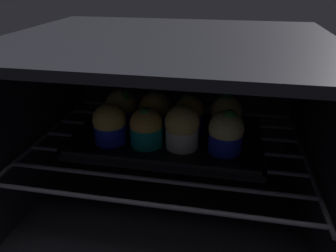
{
  "coord_description": "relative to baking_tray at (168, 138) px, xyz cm",
  "views": [
    {
      "loc": [
        10.8,
        -34.12,
        45.84
      ],
      "look_at": [
        0.0,
        22.59,
        17.57
      ],
      "focal_mm": 33.79,
      "sensor_mm": 36.0,
      "label": 1
    }
  ],
  "objects": [
    {
      "name": "oven_cavity",
      "position": [
        0.0,
        3.65,
        2.3
      ],
      "size": [
        59.0,
        47.0,
        37.0
      ],
      "color": "black",
      "rests_on": "ground"
    },
    {
      "name": "oven_rack",
      "position": [
        0.0,
        -0.59,
        -1.1
      ],
      "size": [
        54.8,
        42.0,
        0.8
      ],
      "color": "#51515B",
      "rests_on": "oven_cavity"
    },
    {
      "name": "baking_tray",
      "position": [
        0.0,
        0.0,
        0.0
      ],
      "size": [
        37.52,
        22.52,
        2.2
      ],
      "color": "black",
      "rests_on": "oven_rack"
    },
    {
      "name": "muffin_row0_col0",
      "position": [
        -10.89,
        -4.08,
        4.26
      ],
      "size": [
        6.56,
        6.56,
        7.92
      ],
      "color": "#1928B7",
      "rests_on": "baking_tray"
    },
    {
      "name": "muffin_row0_col1",
      "position": [
        -3.5,
        -4.11,
        4.15
      ],
      "size": [
        6.28,
        6.28,
        8.04
      ],
      "color": "#0C8C84",
      "rests_on": "baking_tray"
    },
    {
      "name": "muffin_row0_col2",
      "position": [
        3.4,
        -3.62,
        4.69
      ],
      "size": [
        6.59,
        6.59,
        8.64
      ],
      "color": "silver",
      "rests_on": "baking_tray"
    },
    {
      "name": "muffin_row0_col3",
      "position": [
        11.64,
        -3.69,
        4.34
      ],
      "size": [
        6.56,
        6.56,
        8.62
      ],
      "color": "#1928B7",
      "rests_on": "baking_tray"
    },
    {
      "name": "muffin_row1_col0",
      "position": [
        -11.09,
        3.73,
        4.37
      ],
      "size": [
        6.52,
        6.52,
        8.06
      ],
      "color": "#1928B7",
      "rests_on": "baking_tray"
    },
    {
      "name": "muffin_row1_col1",
      "position": [
        -3.47,
        3.67,
        4.38
      ],
      "size": [
        6.67,
        6.67,
        8.07
      ],
      "color": "#1928B7",
      "rests_on": "baking_tray"
    },
    {
      "name": "muffin_row1_col2",
      "position": [
        3.78,
        4.01,
        4.15
      ],
      "size": [
        6.26,
        6.26,
        7.93
      ],
      "color": "#1928B7",
      "rests_on": "baking_tray"
    },
    {
      "name": "muffin_row1_col3",
      "position": [
        11.44,
        4.1,
        4.42
      ],
      "size": [
        6.36,
        6.36,
        8.7
      ],
      "color": "#1928B7",
      "rests_on": "baking_tray"
    }
  ]
}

